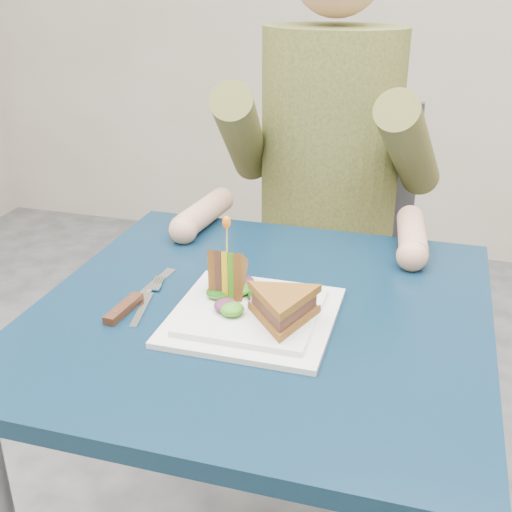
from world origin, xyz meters
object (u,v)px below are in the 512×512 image
(chair, at_px, (331,247))
(knife, at_px, (130,304))
(diner, at_px, (330,122))
(plate, at_px, (253,314))
(sandwich_flat, at_px, (283,307))
(sandwich_upright, at_px, (228,273))
(table, at_px, (261,347))
(fork, at_px, (147,301))

(chair, distance_m, knife, 0.83)
(diner, relative_size, plate, 2.87)
(sandwich_flat, relative_size, sandwich_upright, 1.52)
(table, xyz_separation_m, plate, (-0.00, -0.04, 0.09))
(sandwich_flat, bearing_deg, sandwich_upright, 148.28)
(plate, relative_size, fork, 1.45)
(chair, relative_size, plate, 3.58)
(sandwich_upright, bearing_deg, knife, -157.53)
(sandwich_flat, height_order, knife, sandwich_flat)
(chair, xyz_separation_m, sandwich_flat, (0.05, -0.78, 0.23))
(plate, xyz_separation_m, sandwich_upright, (-0.06, 0.04, 0.05))
(fork, height_order, knife, knife)
(table, distance_m, diner, 0.66)
(plate, xyz_separation_m, fork, (-0.19, 0.00, -0.01))
(knife, bearing_deg, chair, 74.60)
(plate, bearing_deg, chair, 89.90)
(table, bearing_deg, chair, 90.00)
(table, relative_size, diner, 1.01)
(table, height_order, fork, fork)
(chair, bearing_deg, diner, -90.00)
(chair, bearing_deg, sandwich_upright, -94.80)
(diner, distance_m, sandwich_flat, 0.68)
(table, relative_size, plate, 2.88)
(sandwich_upright, relative_size, knife, 0.57)
(sandwich_flat, xyz_separation_m, knife, (-0.27, 0.01, -0.04))
(plate, bearing_deg, diner, 89.88)
(sandwich_flat, xyz_separation_m, fork, (-0.25, 0.03, -0.04))
(sandwich_flat, relative_size, knife, 0.86)
(diner, xyz_separation_m, sandwich_flat, (0.05, -0.67, -0.14))
(sandwich_flat, bearing_deg, knife, 178.58)
(plate, bearing_deg, knife, -175.03)
(table, distance_m, sandwich_upright, 0.15)
(fork, bearing_deg, sandwich_flat, -6.35)
(table, xyz_separation_m, diner, (-0.00, 0.60, 0.26))
(plate, xyz_separation_m, knife, (-0.21, -0.02, -0.00))
(plate, height_order, sandwich_upright, sandwich_upright)
(diner, bearing_deg, table, -90.00)
(chair, bearing_deg, sandwich_flat, -86.07)
(sandwich_flat, distance_m, sandwich_upright, 0.13)
(chair, relative_size, diner, 1.25)
(sandwich_upright, height_order, fork, sandwich_upright)
(table, relative_size, chair, 0.81)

